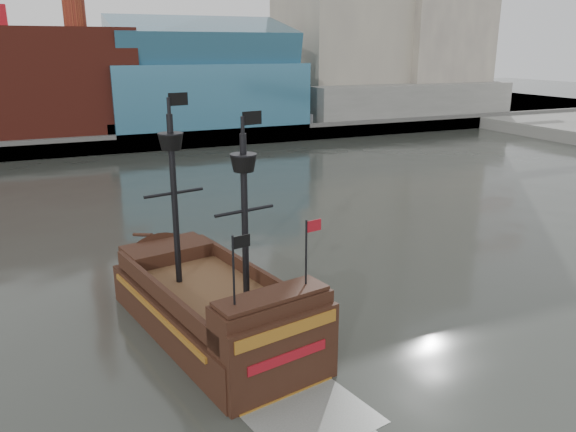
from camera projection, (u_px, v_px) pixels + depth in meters
name	position (u px, v px, depth m)	size (l,w,h in m)	color
ground	(409.00, 365.00, 26.42)	(400.00, 400.00, 0.00)	#282B25
promenade_far	(123.00, 121.00, 106.72)	(220.00, 60.00, 2.00)	slate
seawall	(152.00, 142.00, 80.79)	(220.00, 1.00, 2.60)	#4C4C49
crane_a	(490.00, 25.00, 123.17)	(22.50, 4.00, 32.25)	slate
crane_b	(490.00, 42.00, 136.66)	(19.10, 4.00, 26.25)	slate
pirate_ship	(213.00, 313.00, 28.95)	(8.51, 18.24, 13.15)	black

